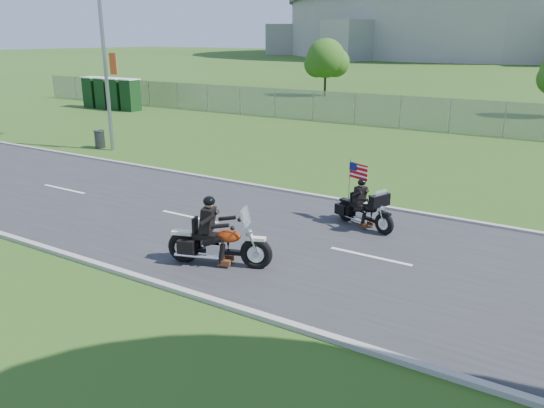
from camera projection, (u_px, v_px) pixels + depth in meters
The scene contains 15 objects.
ground at pixel (242, 230), 15.61m from camera, with size 420.00×420.00×0.00m, color #284816.
road at pixel (242, 229), 15.61m from camera, with size 120.00×8.00×0.04m, color #28282B.
curb_north at pixel (307, 195), 18.89m from camera, with size 120.00×0.18×0.12m, color #9E9B93.
curb_south at pixel (143, 279), 12.31m from camera, with size 120.00×0.18×0.12m, color #9E9B93.
fence at pixel (355, 109), 34.05m from camera, with size 60.00×0.03×2.00m, color gray.
stadium at pixel (509, 1), 158.93m from camera, with size 140.40×140.40×29.20m.
streetlight at pixel (106, 32), 24.94m from camera, with size 0.90×2.46×10.00m.
porta_toilet_a at pixel (130, 96), 40.05m from camera, with size 1.10×1.10×2.30m, color black.
porta_toilet_b at pixel (117, 95), 40.75m from camera, with size 1.10×1.10×2.30m, color black.
porta_toilet_c at pixel (105, 94), 41.45m from camera, with size 1.10×1.10×2.30m, color black.
porta_toilet_d at pixel (93, 93), 42.15m from camera, with size 1.10×1.10×2.30m, color black.
tree_fence_mid at pixel (326, 60), 49.22m from camera, with size 3.96×3.69×5.30m.
motorcycle_lead at pixel (217, 244), 12.99m from camera, with size 2.60×1.23×1.81m.
motorcycle_follow at pixel (365, 212), 15.61m from camera, with size 2.09×1.09×1.82m.
trash_can at pixel (100, 139), 26.92m from camera, with size 0.50×0.50×0.86m, color #3E3D43.
Camera 1 is at (8.42, -12.02, 5.44)m, focal length 35.00 mm.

